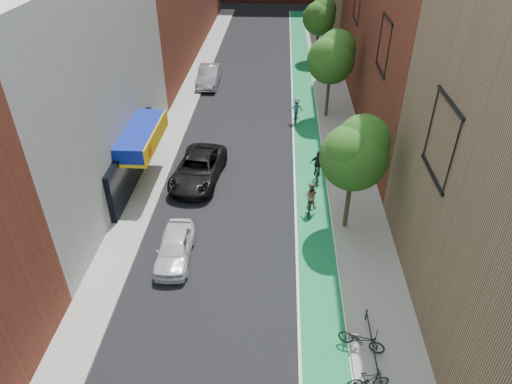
# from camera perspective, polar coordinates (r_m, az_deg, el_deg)

# --- Properties ---
(bike_lane) EXTENTS (2.00, 68.00, 0.01)m
(bike_lane) POSITION_cam_1_polar(r_m,az_deg,el_deg) (38.79, 6.08, 10.58)
(bike_lane) COLOR #15793F
(bike_lane) RESTS_ON ground
(sidewalk_left) EXTENTS (2.00, 68.00, 0.15)m
(sidewalk_left) POSITION_cam_1_polar(r_m,az_deg,el_deg) (39.50, -8.82, 10.92)
(sidewalk_left) COLOR gray
(sidewalk_left) RESTS_ON ground
(sidewalk_right) EXTENTS (3.00, 68.00, 0.15)m
(sidewalk_right) POSITION_cam_1_polar(r_m,az_deg,el_deg) (38.98, 9.82, 10.50)
(sidewalk_right) COLOR gray
(sidewalk_right) RESTS_ON ground
(building_left_white) EXTENTS (8.00, 20.00, 12.00)m
(building_left_white) POSITION_cam_1_polar(r_m,az_deg,el_deg) (28.44, -24.60, 11.76)
(building_left_white) COLOR silver
(building_left_white) RESTS_ON ground
(tree_near) EXTENTS (3.40, 3.36, 6.42)m
(tree_near) POSITION_cam_1_polar(r_m,az_deg,el_deg) (22.64, 12.33, 4.91)
(tree_near) COLOR #332619
(tree_near) RESTS_ON ground
(tree_mid) EXTENTS (3.55, 3.53, 6.74)m
(tree_mid) POSITION_cam_1_polar(r_m,az_deg,el_deg) (35.37, 9.46, 16.42)
(tree_mid) COLOR #332619
(tree_mid) RESTS_ON ground
(tree_far) EXTENTS (3.30, 3.25, 6.21)m
(tree_far) POSITION_cam_1_polar(r_m,az_deg,el_deg) (48.93, 7.97, 21.00)
(tree_far) COLOR #332619
(tree_far) RESTS_ON ground
(parked_car_white) EXTENTS (1.75, 4.06, 1.36)m
(parked_car_white) POSITION_cam_1_polar(r_m,az_deg,el_deg) (22.76, -10.13, -6.87)
(parked_car_white) COLOR silver
(parked_car_white) RESTS_ON ground
(parked_car_black) EXTENTS (3.22, 6.00, 1.60)m
(parked_car_black) POSITION_cam_1_polar(r_m,az_deg,el_deg) (28.42, -7.25, 2.91)
(parked_car_black) COLOR black
(parked_car_black) RESTS_ON ground
(parked_car_silver) EXTENTS (1.78, 5.08, 1.67)m
(parked_car_silver) POSITION_cam_1_polar(r_m,az_deg,el_deg) (43.13, -5.90, 14.26)
(parked_car_silver) COLOR #9B9DA3
(parked_car_silver) RESTS_ON ground
(cyclist_lane_near) EXTENTS (0.88, 1.60, 1.95)m
(cyclist_lane_near) POSITION_cam_1_polar(r_m,az_deg,el_deg) (25.48, 6.81, -1.04)
(cyclist_lane_near) COLOR black
(cyclist_lane_near) RESTS_ON ground
(cyclist_lane_mid) EXTENTS (1.00, 1.71, 2.02)m
(cyclist_lane_mid) POSITION_cam_1_polar(r_m,az_deg,el_deg) (28.41, 7.71, 2.77)
(cyclist_lane_mid) COLOR black
(cyclist_lane_mid) RESTS_ON ground
(cyclist_lane_far) EXTENTS (1.04, 1.61, 1.94)m
(cyclist_lane_far) POSITION_cam_1_polar(r_m,az_deg,el_deg) (35.66, 5.03, 9.96)
(cyclist_lane_far) COLOR black
(cyclist_lane_far) RESTS_ON ground
(parked_bike_mid) EXTENTS (1.64, 0.68, 0.95)m
(parked_bike_mid) POSITION_cam_1_polar(r_m,az_deg,el_deg) (18.19, 13.88, -21.88)
(parked_bike_mid) COLOR black
(parked_bike_mid) RESTS_ON sidewalk_right
(parked_bike_far) EXTENTS (1.97, 1.26, 0.98)m
(parked_bike_far) POSITION_cam_1_polar(r_m,az_deg,el_deg) (19.21, 13.08, -17.48)
(parked_bike_far) COLOR black
(parked_bike_far) RESTS_ON sidewalk_right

